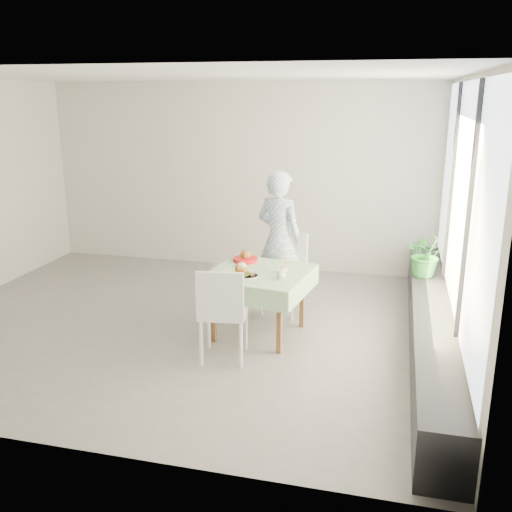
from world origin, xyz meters
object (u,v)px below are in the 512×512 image
(chair_far, at_px, (283,289))
(juice_cup_orange, at_px, (284,268))
(potted_plant, at_px, (426,254))
(chair_near, at_px, (224,331))
(main_dish, at_px, (243,272))
(diner, at_px, (279,239))
(cafe_table, at_px, (259,295))

(chair_far, distance_m, juice_cup_orange, 0.91)
(chair_far, height_order, potted_plant, potted_plant)
(chair_far, bearing_deg, chair_near, -103.18)
(main_dish, distance_m, potted_plant, 2.31)
(chair_near, bearing_deg, diner, 82.17)
(main_dish, bearing_deg, diner, 82.77)
(main_dish, bearing_deg, cafe_table, 59.04)
(diner, bearing_deg, juice_cup_orange, 126.97)
(juice_cup_orange, relative_size, potted_plant, 0.45)
(cafe_table, bearing_deg, chair_far, 80.13)
(chair_far, height_order, chair_near, chair_near)
(diner, relative_size, main_dish, 5.82)
(diner, relative_size, juice_cup_orange, 6.90)
(chair_near, relative_size, juice_cup_orange, 3.92)
(chair_far, xyz_separation_m, main_dish, (-0.25, -0.94, 0.49))
(potted_plant, bearing_deg, chair_far, -168.97)
(cafe_table, height_order, potted_plant, potted_plant)
(juice_cup_orange, bearing_deg, chair_near, -125.62)
(juice_cup_orange, bearing_deg, chair_far, 101.38)
(main_dish, xyz_separation_m, potted_plant, (1.93, 1.27, -0.01))
(chair_far, xyz_separation_m, diner, (-0.11, 0.23, 0.57))
(cafe_table, bearing_deg, main_dish, -120.96)
(diner, bearing_deg, cafe_table, 110.99)
(chair_far, bearing_deg, diner, 114.66)
(cafe_table, distance_m, chair_far, 0.76)
(cafe_table, distance_m, chair_near, 0.73)
(cafe_table, relative_size, main_dish, 3.95)
(cafe_table, distance_m, main_dish, 0.41)
(potted_plant, bearing_deg, juice_cup_orange, -144.94)
(cafe_table, bearing_deg, chair_near, -106.63)
(cafe_table, relative_size, chair_near, 1.20)
(cafe_table, bearing_deg, potted_plant, 30.41)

